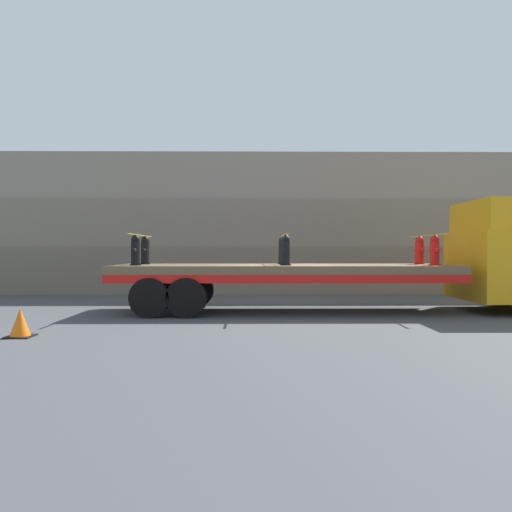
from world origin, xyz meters
The scene contains 13 objects.
ground_plane centered at (0.00, 0.00, 0.00)m, with size 120.00×120.00×0.00m, color #3F4244.
rock_cliff centered at (0.00, 6.55, 2.55)m, with size 60.00×3.30×5.10m.
flatbed_trailer centered at (-0.53, 0.00, 0.96)m, with size 8.47×2.59×1.19m.
fire_hydrant_black_near_0 centered at (-3.64, -0.55, 1.55)m, with size 0.28×0.54×0.74m.
fire_hydrant_black_far_0 centered at (-3.64, 0.55, 1.55)m, with size 0.28×0.54×0.74m.
fire_hydrant_black_near_1 centered at (0.00, -0.55, 1.55)m, with size 0.28×0.54×0.74m.
fire_hydrant_black_far_1 centered at (0.00, 0.55, 1.55)m, with size 0.28×0.54×0.74m.
fire_hydrant_red_near_2 centered at (3.64, -0.55, 1.55)m, with size 0.28×0.54×0.74m.
fire_hydrant_red_far_2 centered at (3.64, 0.55, 1.55)m, with size 0.28×0.54×0.74m.
cargo_strap_rear centered at (-3.64, 0.00, 1.94)m, with size 0.05×2.68×0.01m.
cargo_strap_middle centered at (0.00, 0.00, 1.94)m, with size 0.05×2.68×0.01m.
cargo_strap_front centered at (3.64, 0.00, 1.94)m, with size 0.05×2.68×0.01m.
traffic_cone centered at (-4.97, -3.70, 0.25)m, with size 0.45×0.45×0.52m.
Camera 1 is at (-0.85, -12.64, 1.54)m, focal length 35.00 mm.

